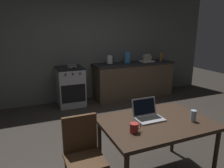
{
  "coord_description": "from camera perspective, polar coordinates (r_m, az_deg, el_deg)",
  "views": [
    {
      "loc": [
        -1.47,
        -2.55,
        1.78
      ],
      "look_at": [
        -0.08,
        0.73,
        0.84
      ],
      "focal_mm": 33.75,
      "sensor_mm": 36.0,
      "label": 1
    }
  ],
  "objects": [
    {
      "name": "kitchen_counter",
      "position": [
        5.62,
        5.82,
        1.17
      ],
      "size": [
        2.16,
        0.64,
        0.92
      ],
      "color": "#4C3D2D",
      "rests_on": "ground_plane"
    },
    {
      "name": "dining_table",
      "position": [
        2.54,
        11.91,
        -11.33
      ],
      "size": [
        1.26,
        0.86,
        0.74
      ],
      "color": "#332319",
      "rests_on": "ground_plane"
    },
    {
      "name": "bottle",
      "position": [
        5.9,
        13.14,
        7.29
      ],
      "size": [
        0.07,
        0.07,
        0.27
      ],
      "color": "#8C601E",
      "rests_on": "kitchen_counter"
    },
    {
      "name": "electric_kettle",
      "position": [
        5.22,
        -0.62,
        6.51
      ],
      "size": [
        0.18,
        0.16,
        0.23
      ],
      "color": "black",
      "rests_on": "kitchen_counter"
    },
    {
      "name": "cereal_box",
      "position": [
        5.44,
        4.12,
        7.18
      ],
      "size": [
        0.13,
        0.05,
        0.29
      ],
      "color": "#3372B2",
      "rests_on": "kitchen_counter"
    },
    {
      "name": "frying_pan",
      "position": [
        4.93,
        -10.73,
        4.79
      ],
      "size": [
        0.22,
        0.39,
        0.05
      ],
      "color": "gray",
      "rests_on": "stove_oven"
    },
    {
      "name": "dish_rack",
      "position": [
        5.73,
        9.48,
        6.44
      ],
      "size": [
        0.34,
        0.26,
        0.21
      ],
      "color": "silver",
      "rests_on": "kitchen_counter"
    },
    {
      "name": "laptop",
      "position": [
        2.54,
        9.68,
        -8.26
      ],
      "size": [
        0.32,
        0.28,
        0.22
      ],
      "rotation": [
        0.0,
        0.0,
        0.02
      ],
      "color": "#99999E",
      "rests_on": "dining_table"
    },
    {
      "name": "back_wall",
      "position": [
        5.45,
        -3.95,
        9.97
      ],
      "size": [
        6.4,
        0.1,
        2.65
      ],
      "primitive_type": "cube",
      "color": "#4F524E",
      "rests_on": "ground_plane"
    },
    {
      "name": "coffee_mug",
      "position": [
        2.2,
        6.04,
        -11.74
      ],
      "size": [
        0.13,
        0.09,
        0.1
      ],
      "color": "#9E2D28",
      "rests_on": "dining_table"
    },
    {
      "name": "chair",
      "position": [
        2.39,
        -7.88,
        -17.62
      ],
      "size": [
        0.4,
        0.4,
        0.87
      ],
      "rotation": [
        0.0,
        0.0,
        -0.13
      ],
      "color": "#4C331E",
      "rests_on": "ground_plane"
    },
    {
      "name": "drinking_glass",
      "position": [
        2.6,
        21.16,
        -8.06
      ],
      "size": [
        0.07,
        0.07,
        0.13
      ],
      "color": "#99B7C6",
      "rests_on": "dining_table"
    },
    {
      "name": "ground_plane",
      "position": [
        3.44,
        6.25,
        -16.4
      ],
      "size": [
        12.0,
        12.0,
        0.0
      ],
      "primitive_type": "plane",
      "color": "#2D2823"
    },
    {
      "name": "stove_oven",
      "position": [
        5.05,
        -11.16,
        -0.63
      ],
      "size": [
        0.6,
        0.62,
        0.92
      ],
      "color": "gray",
      "rests_on": "ground_plane"
    }
  ]
}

